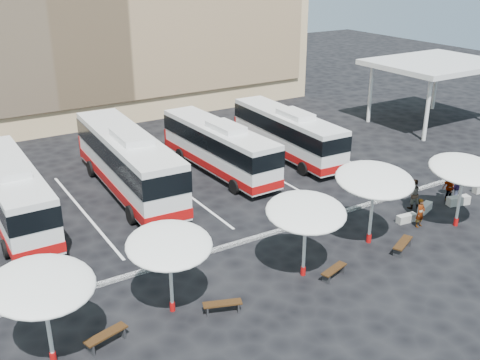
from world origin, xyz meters
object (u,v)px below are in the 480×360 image
bus_2 (219,146)px  bus_1 (128,160)px  sunshade_3 (375,180)px  sunshade_4 (464,169)px  bus_3 (287,132)px  passenger_1 (413,194)px  bus_0 (12,191)px  conc_bench_2 (458,201)px  sunshade_0 (42,286)px  passenger_3 (456,184)px  sunshade_1 (169,245)px  wood_bench_3 (403,244)px  wood_bench_1 (222,305)px  passenger_2 (450,187)px  conc_bench_1 (425,208)px  conc_bench_0 (407,218)px  passenger_0 (420,213)px  wood_bench_0 (106,336)px  wood_bench_2 (334,271)px  sunshade_2 (306,212)px

bus_2 → bus_1: bearing=178.7°
sunshade_3 → sunshade_4: sunshade_3 is taller
sunshade_4 → bus_3: bearing=94.9°
bus_2 → passenger_1: bus_2 is taller
bus_0 → conc_bench_2: (21.84, -10.97, -1.56)m
bus_1 → sunshade_0: 15.12m
passenger_3 → sunshade_1: bearing=-15.6°
bus_3 → wood_bench_3: (-3.33, -13.94, -1.37)m
bus_0 → bus_2: bearing=3.4°
sunshade_3 → wood_bench_1: size_ratio=3.05×
sunshade_0 → sunshade_3: sunshade_3 is taller
conc_bench_2 → passenger_2: size_ratio=0.73×
passenger_1 → bus_2: bearing=-41.2°
passenger_3 → passenger_1: bearing=-27.6°
sunshade_4 → bus_2: bearing=116.6°
conc_bench_1 → passenger_1: size_ratio=0.69×
conc_bench_0 → conc_bench_1: 1.87m
bus_0 → wood_bench_1: size_ratio=6.97×
bus_0 → passenger_0: 21.34m
bus_2 → sunshade_3: 12.49m
conc_bench_1 → conc_bench_0: bearing=-168.8°
bus_3 → wood_bench_0: bearing=-141.4°
sunshade_3 → passenger_3: (7.92, 1.24, -2.39)m
sunshade_0 → conc_bench_2: bearing=3.0°
wood_bench_0 → wood_bench_1: wood_bench_0 is taller
bus_3 → wood_bench_2: 16.02m
wood_bench_2 → wood_bench_3: bearing=0.7°
conc_bench_0 → passenger_2: 4.15m
bus_0 → wood_bench_2: (10.73, -13.16, -1.45)m
sunshade_2 → passenger_3: (12.56, 1.93, -2.15)m
sunshade_3 → wood_bench_1: 9.67m
bus_2 → sunshade_1: (-9.24, -12.36, 1.22)m
sunshade_3 → bus_2: bearing=97.0°
bus_2 → sunshade_2: sunshade_2 is taller
wood_bench_1 → wood_bench_2: (5.49, -0.33, -0.01)m
wood_bench_3 → passenger_3: passenger_3 is taller
wood_bench_0 → conc_bench_2: wood_bench_0 is taller
bus_1 → wood_bench_1: 13.66m
bus_1 → bus_0: bearing=-171.7°
sunshade_0 → wood_bench_3: bearing=-3.2°
bus_0 → sunshade_0: (-1.26, -12.19, 1.33)m
sunshade_3 → wood_bench_0: 14.05m
wood_bench_2 → passenger_3: bearing=13.8°
bus_0 → sunshade_0: 12.33m
wood_bench_2 → passenger_3: (11.55, 2.83, 0.59)m
bus_3 → sunshade_2: (-8.68, -13.10, 1.33)m
bus_2 → wood_bench_1: 15.61m
bus_1 → wood_bench_3: (8.41, -13.75, -1.64)m
bus_0 → wood_bench_2: bus_0 is taller
passenger_1 → sunshade_1: bearing=24.1°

